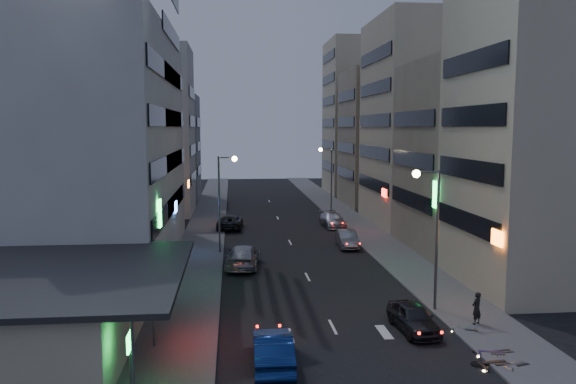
{
  "coord_description": "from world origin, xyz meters",
  "views": [
    {
      "loc": [
        -5.19,
        -24.22,
        10.5
      ],
      "look_at": [
        -0.88,
        18.98,
        5.47
      ],
      "focal_mm": 35.0,
      "sensor_mm": 36.0,
      "label": 1
    }
  ],
  "objects": [
    {
      "name": "ground",
      "position": [
        0.0,
        0.0,
        0.0
      ],
      "size": [
        180.0,
        180.0,
        0.0
      ],
      "primitive_type": "plane",
      "color": "black",
      "rests_on": "ground"
    },
    {
      "name": "sidewalk_left",
      "position": [
        -8.0,
        30.0,
        0.06
      ],
      "size": [
        4.0,
        120.0,
        0.12
      ],
      "primitive_type": "cube",
      "color": "#4C4C4F",
      "rests_on": "ground"
    },
    {
      "name": "sidewalk_right",
      "position": [
        8.0,
        30.0,
        0.06
      ],
      "size": [
        4.0,
        120.0,
        0.12
      ],
      "primitive_type": "cube",
      "color": "#4C4C4F",
      "rests_on": "ground"
    },
    {
      "name": "food_court",
      "position": [
        -13.9,
        2.0,
        1.98
      ],
      "size": [
        11.0,
        13.0,
        3.88
      ],
      "color": "#BAAD92",
      "rests_on": "ground"
    },
    {
      "name": "white_building",
      "position": [
        -17.0,
        20.0,
        9.0
      ],
      "size": [
        14.0,
        24.0,
        18.0
      ],
      "primitive_type": "cube",
      "color": "beige",
      "rests_on": "ground"
    },
    {
      "name": "shophouse_near",
      "position": [
        15.0,
        10.5,
        10.0
      ],
      "size": [
        10.0,
        11.0,
        20.0
      ],
      "primitive_type": "cube",
      "color": "#BAAD92",
      "rests_on": "ground"
    },
    {
      "name": "shophouse_mid",
      "position": [
        15.5,
        22.0,
        8.0
      ],
      "size": [
        11.0,
        12.0,
        16.0
      ],
      "primitive_type": "cube",
      "color": "gray",
      "rests_on": "ground"
    },
    {
      "name": "shophouse_far",
      "position": [
        15.0,
        35.0,
        11.0
      ],
      "size": [
        10.0,
        14.0,
        22.0
      ],
      "primitive_type": "cube",
      "color": "#BAAD92",
      "rests_on": "ground"
    },
    {
      "name": "far_left_a",
      "position": [
        -15.5,
        45.0,
        10.0
      ],
      "size": [
        11.0,
        10.0,
        20.0
      ],
      "primitive_type": "cube",
      "color": "beige",
      "rests_on": "ground"
    },
    {
      "name": "far_left_b",
      "position": [
        -16.0,
        58.0,
        7.5
      ],
      "size": [
        12.0,
        10.0,
        15.0
      ],
      "primitive_type": "cube",
      "color": "gray",
      "rests_on": "ground"
    },
    {
      "name": "far_right_a",
      "position": [
        15.5,
        50.0,
        9.0
      ],
      "size": [
        11.0,
        12.0,
        18.0
      ],
      "primitive_type": "cube",
      "color": "gray",
      "rests_on": "ground"
    },
    {
      "name": "far_right_b",
      "position": [
        16.0,
        64.0,
        12.0
      ],
      "size": [
        12.0,
        12.0,
        24.0
      ],
      "primitive_type": "cube",
      "color": "#BAAD92",
      "rests_on": "ground"
    },
    {
      "name": "street_lamp_right_near",
      "position": [
        5.9,
        6.0,
        5.36
      ],
      "size": [
        1.6,
        0.44,
        8.02
      ],
      "color": "#595B60",
      "rests_on": "sidewalk_right"
    },
    {
      "name": "street_lamp_left",
      "position": [
        -5.9,
        22.0,
        5.36
      ],
      "size": [
        1.6,
        0.44,
        8.02
      ],
      "color": "#595B60",
      "rests_on": "sidewalk_left"
    },
    {
      "name": "street_lamp_right_far",
      "position": [
        5.9,
        40.0,
        5.36
      ],
      "size": [
        1.6,
        0.44,
        8.02
      ],
      "color": "#595B60",
      "rests_on": "sidewalk_right"
    },
    {
      "name": "parked_car_right_near",
      "position": [
        4.03,
        3.01,
        0.72
      ],
      "size": [
        2.01,
        4.35,
        1.45
      ],
      "primitive_type": "imported",
      "rotation": [
        0.0,
        0.0,
        0.07
      ],
      "color": "#242529",
      "rests_on": "ground"
    },
    {
      "name": "parked_car_right_mid",
      "position": [
        4.78,
        23.45,
        0.74
      ],
      "size": [
        1.77,
        4.57,
        1.48
      ],
      "primitive_type": "imported",
      "rotation": [
        0.0,
        0.0,
        -0.04
      ],
      "color": "gray",
      "rests_on": "ground"
    },
    {
      "name": "parked_car_left",
      "position": [
        -5.47,
        33.52,
        0.74
      ],
      "size": [
        2.87,
        5.51,
        1.48
      ],
      "primitive_type": "imported",
      "rotation": [
        0.0,
        0.0,
        3.06
      ],
      "color": "#232428",
      "rests_on": "ground"
    },
    {
      "name": "parked_car_right_far",
      "position": [
        5.32,
        33.54,
        0.75
      ],
      "size": [
        2.48,
        5.31,
        1.5
      ],
      "primitive_type": "imported",
      "rotation": [
        0.0,
        0.0,
        0.07
      ],
      "color": "#AFB1B8",
      "rests_on": "ground"
    },
    {
      "name": "road_car_blue",
      "position": [
        -3.52,
        -0.65,
        0.8
      ],
      "size": [
        1.76,
        4.87,
        1.6
      ],
      "primitive_type": "imported",
      "rotation": [
        0.0,
        0.0,
        3.13
      ],
      "color": "navy",
      "rests_on": "ground"
    },
    {
      "name": "road_car_silver",
      "position": [
        -4.44,
        17.23,
        0.84
      ],
      "size": [
        3.04,
        6.02,
        1.68
      ],
      "primitive_type": "imported",
      "rotation": [
        0.0,
        0.0,
        3.02
      ],
      "color": "#97999F",
      "rests_on": "ground"
    },
    {
      "name": "person",
      "position": [
        7.58,
        3.35,
        0.99
      ],
      "size": [
        0.76,
        0.69,
        1.73
      ],
      "primitive_type": "imported",
      "rotation": [
        0.0,
        0.0,
        3.69
      ],
      "color": "black",
      "rests_on": "sidewalk_right"
    },
    {
      "name": "scooter_black_a",
      "position": [
        6.83,
        -1.21,
        0.72
      ],
      "size": [
        0.86,
        2.02,
        1.2
      ],
      "primitive_type": null,
      "rotation": [
        0.0,
        0.0,
        1.68
      ],
      "color": "black",
      "rests_on": "sidewalk_right"
    },
    {
      "name": "scooter_silver_a",
      "position": [
        7.59,
        -1.32,
        0.67
      ],
      "size": [
        1.07,
        1.9,
        1.1
      ],
      "primitive_type": null,
      "rotation": [
        0.0,
        0.0,
        1.85
      ],
      "color": "#ACAEB4",
      "rests_on": "sidewalk_right"
    },
    {
      "name": "scooter_blue",
      "position": [
        7.23,
        -0.3,
        0.63
      ],
      "size": [
        0.98,
        1.76,
        1.02
      ],
      "primitive_type": null,
      "rotation": [
        0.0,
        0.0,
        1.3
      ],
      "color": "navy",
      "rests_on": "sidewalk_right"
    },
    {
      "name": "scooter_black_b",
      "position": [
        7.68,
        -0.03,
        0.61
      ],
      "size": [
        0.74,
        1.65,
        0.97
      ],
      "primitive_type": null,
      "rotation": [
        0.0,
        0.0,
        1.7
      ],
      "color": "black",
      "rests_on": "sidewalk_right"
    },
    {
      "name": "scooter_silver_b",
      "position": [
        7.38,
        2.7,
        0.66
      ],
      "size": [
        1.26,
        1.85,
        1.08
      ],
      "primitive_type": null,
      "rotation": [
        0.0,
        0.0,
        1.15
      ],
      "color": "#B8B9C0",
      "rests_on": "sidewalk_right"
    }
  ]
}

